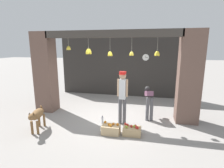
{
  "coord_description": "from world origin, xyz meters",
  "views": [
    {
      "loc": [
        1.32,
        -5.64,
        2.49
      ],
      "look_at": [
        0.0,
        0.45,
        1.14
      ],
      "focal_mm": 28.0,
      "sensor_mm": 36.0,
      "label": 1
    }
  ],
  "objects_px": {
    "fruit_crate_oranges": "(111,129)",
    "fruit_crate_apples": "(132,131)",
    "worker_stooping": "(149,99)",
    "water_bottle": "(102,120)",
    "wall_clock": "(146,57)",
    "shopkeeper": "(122,93)",
    "dog": "(37,115)"
  },
  "relations": [
    {
      "from": "dog",
      "to": "water_bottle",
      "type": "bearing_deg",
      "value": 104.41
    },
    {
      "from": "fruit_crate_apples",
      "to": "wall_clock",
      "type": "bearing_deg",
      "value": 87.01
    },
    {
      "from": "fruit_crate_apples",
      "to": "fruit_crate_oranges",
      "type": "bearing_deg",
      "value": -172.37
    },
    {
      "from": "fruit_crate_oranges",
      "to": "fruit_crate_apples",
      "type": "height_order",
      "value": "fruit_crate_oranges"
    },
    {
      "from": "fruit_crate_oranges",
      "to": "water_bottle",
      "type": "xyz_separation_m",
      "value": [
        -0.43,
        0.64,
        -0.02
      ]
    },
    {
      "from": "fruit_crate_apples",
      "to": "wall_clock",
      "type": "height_order",
      "value": "wall_clock"
    },
    {
      "from": "shopkeeper",
      "to": "fruit_crate_apples",
      "type": "height_order",
      "value": "shopkeeper"
    },
    {
      "from": "shopkeeper",
      "to": "worker_stooping",
      "type": "distance_m",
      "value": 1.12
    },
    {
      "from": "dog",
      "to": "wall_clock",
      "type": "xyz_separation_m",
      "value": [
        3.0,
        4.34,
        1.48
      ]
    },
    {
      "from": "fruit_crate_apples",
      "to": "water_bottle",
      "type": "distance_m",
      "value": 1.17
    },
    {
      "from": "fruit_crate_apples",
      "to": "shopkeeper",
      "type": "bearing_deg",
      "value": 120.46
    },
    {
      "from": "worker_stooping",
      "to": "fruit_crate_apples",
      "type": "relative_size",
      "value": 2.06
    },
    {
      "from": "water_bottle",
      "to": "shopkeeper",
      "type": "bearing_deg",
      "value": 9.75
    },
    {
      "from": "dog",
      "to": "shopkeeper",
      "type": "bearing_deg",
      "value": 100.1
    },
    {
      "from": "shopkeeper",
      "to": "fruit_crate_apples",
      "type": "bearing_deg",
      "value": 122.63
    },
    {
      "from": "dog",
      "to": "water_bottle",
      "type": "xyz_separation_m",
      "value": [
        1.76,
        0.91,
        -0.37
      ]
    },
    {
      "from": "dog",
      "to": "fruit_crate_apples",
      "type": "relative_size",
      "value": 1.92
    },
    {
      "from": "shopkeeper",
      "to": "dog",
      "type": "bearing_deg",
      "value": 25.13
    },
    {
      "from": "dog",
      "to": "wall_clock",
      "type": "relative_size",
      "value": 2.92
    },
    {
      "from": "water_bottle",
      "to": "fruit_crate_apples",
      "type": "bearing_deg",
      "value": -28.31
    },
    {
      "from": "dog",
      "to": "wall_clock",
      "type": "height_order",
      "value": "wall_clock"
    },
    {
      "from": "fruit_crate_apples",
      "to": "water_bottle",
      "type": "height_order",
      "value": "fruit_crate_apples"
    },
    {
      "from": "shopkeeper",
      "to": "water_bottle",
      "type": "relative_size",
      "value": 6.9
    },
    {
      "from": "dog",
      "to": "fruit_crate_apples",
      "type": "bearing_deg",
      "value": 84.3
    },
    {
      "from": "fruit_crate_apples",
      "to": "wall_clock",
      "type": "relative_size",
      "value": 1.52
    },
    {
      "from": "dog",
      "to": "water_bottle",
      "type": "distance_m",
      "value": 2.02
    },
    {
      "from": "dog",
      "to": "worker_stooping",
      "type": "distance_m",
      "value": 3.65
    },
    {
      "from": "worker_stooping",
      "to": "fruit_crate_oranges",
      "type": "xyz_separation_m",
      "value": [
        -1.04,
        -1.42,
        -0.56
      ]
    },
    {
      "from": "dog",
      "to": "fruit_crate_apples",
      "type": "height_order",
      "value": "dog"
    },
    {
      "from": "worker_stooping",
      "to": "water_bottle",
      "type": "xyz_separation_m",
      "value": [
        -1.47,
        -0.78,
        -0.58
      ]
    },
    {
      "from": "water_bottle",
      "to": "wall_clock",
      "type": "relative_size",
      "value": 0.75
    },
    {
      "from": "shopkeeper",
      "to": "worker_stooping",
      "type": "bearing_deg",
      "value": -138.9
    }
  ]
}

